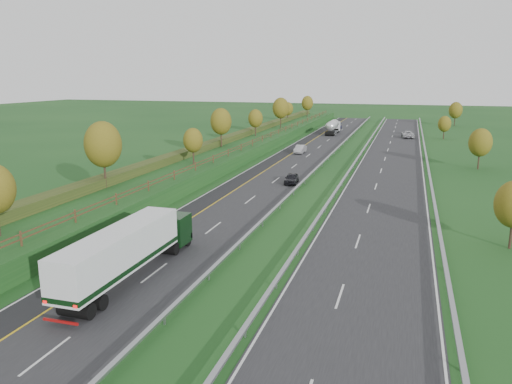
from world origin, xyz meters
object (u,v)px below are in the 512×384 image
box_lorry (128,249)px  car_oncoming (408,134)px  car_silver_mid (300,149)px  car_small_far (337,127)px  road_tanker (333,127)px  car_dark_near (291,178)px

box_lorry → car_oncoming: 97.68m
car_silver_mid → car_small_far: (0.60, 46.08, 0.03)m
road_tanker → car_silver_mid: (-1.09, -35.05, -1.05)m
box_lorry → car_silver_mid: 64.05m
car_dark_near → car_oncoming: (14.95, 59.70, 0.11)m
car_small_far → box_lorry: bearing=-90.1°
box_lorry → road_tanker: (0.12, 99.08, -0.47)m
car_small_far → car_oncoming: 23.81m
road_tanker → car_small_far: bearing=92.5°
box_lorry → car_dark_near: (3.77, 36.17, -1.58)m
road_tanker → car_dark_near: road_tanker is taller
car_small_far → car_oncoming: (19.08, -14.24, 0.02)m
road_tanker → car_oncoming: (18.59, -3.22, -1.00)m
road_tanker → car_oncoming: size_ratio=1.89×
car_dark_near → car_silver_mid: bearing=95.0°
car_small_far → car_dark_near: bearing=-87.1°
box_lorry → car_small_far: 110.11m
car_dark_near → road_tanker: bearing=88.6°
car_silver_mid → car_oncoming: size_ratio=0.79×
car_silver_mid → car_oncoming: bearing=59.5°
box_lorry → car_oncoming: (18.72, 95.86, -1.47)m
car_dark_near → car_oncoming: bearing=71.3°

